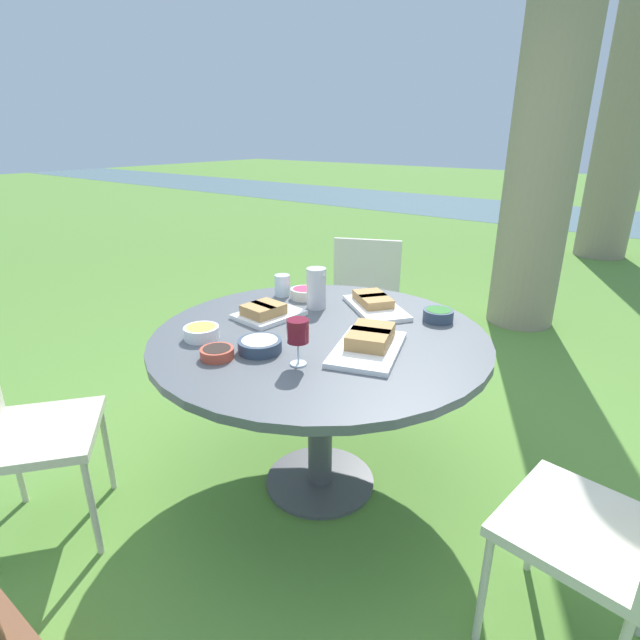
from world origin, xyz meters
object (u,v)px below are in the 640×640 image
chair_near_right (618,522)px  water_pitcher (316,288)px  chair_far_back (363,298)px  chair_near_left (12,420)px  wine_glass (298,332)px  dining_table (320,355)px

chair_near_right → water_pitcher: size_ratio=4.59×
chair_near_right → chair_far_back: bearing=143.2°
chair_near_left → wine_glass: size_ratio=5.12×
dining_table → chair_near_right: (1.16, -0.14, -0.13)m
wine_glass → chair_near_left: bearing=-142.3°
chair_far_back → water_pitcher: water_pitcher is taller
chair_near_right → wine_glass: 1.11m
water_pitcher → wine_glass: water_pitcher is taller
wine_glass → water_pitcher: bearing=122.0°
dining_table → chair_near_left: bearing=-128.1°
dining_table → wine_glass: wine_glass is taller
chair_near_left → chair_far_back: 2.05m
chair_near_right → chair_far_back: size_ratio=1.00×
dining_table → water_pitcher: bearing=130.7°
water_pitcher → chair_far_back: bearing=108.1°
dining_table → chair_far_back: (-0.49, 1.09, -0.13)m
dining_table → chair_near_left: (-0.74, -0.94, -0.13)m
dining_table → chair_near_left: size_ratio=1.57×
chair_near_left → chair_near_right: 2.07m
wine_glass → chair_near_right: bearing=7.6°
chair_far_back → chair_near_left: bearing=-97.1°
chair_near_left → chair_far_back: size_ratio=1.00×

